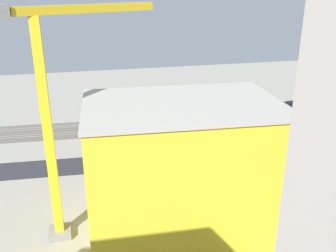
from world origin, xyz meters
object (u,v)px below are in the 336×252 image
(construction_building, at_px, (182,168))
(street_tree_0, at_px, (207,142))
(parked_car_1, at_px, (229,145))
(box_truck_0, at_px, (112,180))
(platform_canopy_near, at_px, (195,119))
(locomotive, at_px, (278,107))
(street_tree_2, at_px, (286,138))
(parked_car_5, at_px, (102,157))
(parked_car_4, at_px, (132,154))
(parked_car_0, at_px, (258,142))
(parked_car_2, at_px, (201,149))
(parked_car_3, at_px, (169,151))
(tower_crane, at_px, (57,111))
(freight_coach_far, at_px, (162,118))
(traffic_light, at_px, (260,126))
(box_truck_1, at_px, (163,175))
(street_tree_1, at_px, (257,140))

(construction_building, distance_m, street_tree_0, 24.64)
(parked_car_1, xyz_separation_m, box_truck_0, (31.54, 13.39, 0.97))
(platform_canopy_near, relative_size, locomotive, 2.97)
(locomotive, bearing_deg, street_tree_2, 63.49)
(parked_car_5, relative_size, construction_building, 0.15)
(locomotive, relative_size, parked_car_4, 3.39)
(parked_car_0, relative_size, street_tree_0, 0.56)
(parked_car_0, height_order, parked_car_1, parked_car_0)
(box_truck_0, bearing_deg, parked_car_4, -114.96)
(parked_car_2, distance_m, parked_car_4, 17.39)
(parked_car_2, bearing_deg, parked_car_3, -5.26)
(tower_crane, xyz_separation_m, street_tree_0, (-31.05, -18.85, -16.18))
(parked_car_2, height_order, parked_car_4, parked_car_4)
(freight_coach_far, xyz_separation_m, traffic_light, (-23.02, 15.79, 1.27))
(parked_car_2, height_order, box_truck_1, box_truck_1)
(construction_building, xyz_separation_m, street_tree_1, (-24.25, -20.33, -5.82))
(parked_car_3, bearing_deg, parked_car_2, 174.74)
(freight_coach_far, relative_size, tower_crane, 0.44)
(freight_coach_far, distance_m, street_tree_1, 30.99)
(parked_car_0, distance_m, tower_crane, 58.78)
(box_truck_1, bearing_deg, parked_car_5, -48.89)
(platform_canopy_near, height_order, street_tree_1, street_tree_1)
(platform_canopy_near, height_order, construction_building, construction_building)
(parked_car_2, xyz_separation_m, tower_crane, (32.17, 25.96, 21.19))
(parked_car_0, distance_m, street_tree_1, 10.43)
(parked_car_0, xyz_separation_m, tower_crane, (48.03, 26.52, 21.10))
(freight_coach_far, distance_m, traffic_light, 27.95)
(construction_building, bearing_deg, traffic_light, -131.11)
(locomotive, relative_size, street_tree_1, 2.19)
(parked_car_5, relative_size, box_truck_0, 0.50)
(freight_coach_far, relative_size, construction_building, 0.53)
(freight_coach_far, xyz_separation_m, box_truck_0, (17.43, 30.41, -1.60))
(parked_car_3, bearing_deg, street_tree_2, 161.68)
(locomotive, height_order, street_tree_0, street_tree_0)
(box_truck_0, distance_m, street_tree_1, 35.50)
(locomotive, distance_m, parked_car_3, 48.00)
(tower_crane, relative_size, street_tree_2, 4.60)
(parked_car_2, bearing_deg, locomotive, -145.75)
(street_tree_0, xyz_separation_m, traffic_light, (-17.90, -9.05, -1.12))
(parked_car_4, xyz_separation_m, traffic_light, (-34.16, -1.09, 3.81))
(parked_car_5, bearing_deg, parked_car_1, 179.70)
(parked_car_1, xyz_separation_m, street_tree_1, (-3.45, 8.45, 4.42))
(parked_car_0, bearing_deg, construction_building, 44.85)
(parked_car_0, height_order, parked_car_4, parked_car_0)
(platform_canopy_near, relative_size, traffic_light, 6.95)
(parked_car_3, height_order, parked_car_5, parked_car_3)
(street_tree_0, height_order, traffic_light, street_tree_0)
(traffic_light, bearing_deg, freight_coach_far, -34.44)
(freight_coach_far, distance_m, parked_car_2, 18.97)
(locomotive, distance_m, parked_car_4, 56.34)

